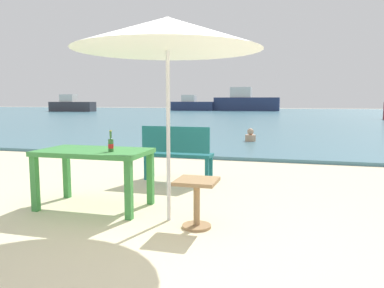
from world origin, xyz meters
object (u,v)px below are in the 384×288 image
Objects in this scene: picnic_table_green at (94,158)px; boat_sailboat at (192,105)px; boat_tanker at (72,105)px; patio_umbrella at (168,34)px; bench_teal_center at (177,150)px; side_table_wood at (197,196)px; boat_ferry at (246,102)px; swimmer_person at (250,136)px; beer_bottle_amber at (111,144)px.

boat_sailboat is at bearing 103.55° from picnic_table_green.
boat_tanker is (-12.30, -7.09, 0.00)m from boat_sailboat.
patio_umbrella is (1.10, -0.25, 1.47)m from picnic_table_green.
boat_sailboat reaches higher than bench_teal_center.
picnic_table_green is 2.59× the size of side_table_wood.
side_table_wood is (0.38, -0.16, -1.76)m from patio_umbrella.
boat_ferry is at bearing 23.46° from boat_tanker.
bench_teal_center is 0.15× the size of boat_ferry.
swimmer_person is at bearing 89.70° from patio_umbrella.
patio_umbrella is 1.81m from side_table_wood.
patio_umbrella is at bearing -55.47° from boat_tanker.
beer_bottle_amber is 0.05× the size of boat_tanker.
patio_umbrella reaches higher than bench_teal_center.
boat_ferry reaches higher than side_table_wood.
swimmer_person is at bearing -47.91° from boat_tanker.
picnic_table_green reaches higher than swimmer_person.
bench_teal_center is 38.86m from boat_tanker.
boat_ferry reaches higher than beer_bottle_amber.
picnic_table_green is 1.91m from bench_teal_center.
swimmer_person is (0.60, 5.91, -0.30)m from bench_teal_center.
bench_teal_center is at bearing -54.42° from boat_tanker.
bench_teal_center is at bearing -75.08° from boat_sailboat.
side_table_wood is at bearing -83.57° from boat_ferry.
boat_sailboat is 14.20m from boat_tanker.
boat_tanker is (-22.07, 33.42, 0.12)m from picnic_table_green.
boat_ferry is at bearing 94.48° from picnic_table_green.
picnic_table_green is 41.67m from boat_sailboat.
boat_sailboat is (-9.77, 40.51, 0.12)m from picnic_table_green.
boat_ferry reaches higher than picnic_table_green.
beer_bottle_amber is at bearing -19.15° from picnic_table_green.
boat_tanker reaches higher than boat_sailboat.
side_table_wood is at bearing -87.65° from swimmer_person.
patio_umbrella is 1.91× the size of bench_teal_center.
boat_sailboat is at bearing 104.92° from bench_teal_center.
side_table_wood is 42.26m from boat_ferry.
boat_sailboat is (-11.24, 40.92, 0.42)m from side_table_wood.
beer_bottle_amber is 0.65× the size of swimmer_person.
bench_teal_center reaches higher than swimmer_person.
boat_ferry reaches higher than boat_tanker.
boat_tanker reaches higher than beer_bottle_amber.
boat_ferry reaches higher than bench_teal_center.
boat_sailboat is (-10.07, 40.62, -0.08)m from beer_bottle_amber.
boat_tanker is at bearing -156.54° from boat_ferry.
picnic_table_green is 0.38m from beer_bottle_amber.
beer_bottle_amber is at bearing -85.12° from boat_ferry.
swimmer_person is (1.14, 7.73, -0.41)m from picnic_table_green.
bench_teal_center is 0.23× the size of boat_sailboat.
beer_bottle_amber is 1.50m from patio_umbrella.
swimmer_person is at bearing 81.61° from picnic_table_green.
bench_teal_center reaches higher than side_table_wood.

